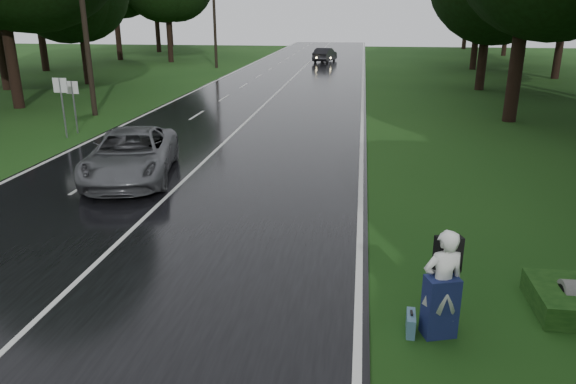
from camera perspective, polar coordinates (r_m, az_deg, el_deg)
ground at (r=10.98m, az=-25.37°, el=-12.62°), size 160.00×160.00×0.00m
road at (r=28.79m, az=-3.86°, el=7.93°), size 12.00×140.00×0.04m
lane_center at (r=28.79m, az=-3.86°, el=7.98°), size 0.12×140.00×0.01m
grey_car at (r=18.65m, az=-16.27°, el=3.82°), size 3.84×6.12×1.58m
far_car at (r=60.28m, az=3.94°, el=14.29°), size 2.46×4.73×1.49m
hitchhiker at (r=9.65m, az=16.02°, el=-9.65°), size 0.83×0.79×1.98m
suitcase at (r=9.93m, az=12.86°, el=-13.41°), size 0.18×0.52×0.36m
utility_pole_mid at (r=31.13m, az=-19.73°, el=7.66°), size 1.80×0.28×9.52m
utility_pole_far at (r=54.71m, az=-7.57°, el=12.90°), size 1.80×0.28×10.20m
road_sign_a at (r=25.97m, az=-22.35°, el=5.34°), size 0.63×0.10×2.62m
road_sign_b at (r=26.79m, az=-21.36°, el=5.83°), size 0.57×0.10×2.37m
tree_left_d at (r=35.22m, az=-26.54°, el=7.97°), size 10.67×10.67×16.67m
tree_left_e at (r=44.89m, az=-20.33°, el=10.69°), size 7.62×7.62×11.91m
tree_left_f at (r=61.78m, az=-12.26°, el=13.30°), size 9.80×9.80×15.31m
tree_right_d at (r=29.92m, az=22.32°, el=6.95°), size 9.67×9.67×15.10m
tree_right_e at (r=41.33m, az=19.55°, el=10.17°), size 8.12×8.12×12.69m
tree_right_f at (r=55.66m, az=18.93°, el=12.18°), size 8.17×8.17×12.77m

